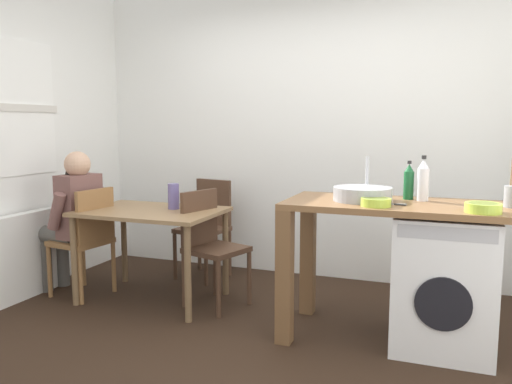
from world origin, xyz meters
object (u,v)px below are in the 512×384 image
(colander, at_px, (483,207))
(chair_person_seat, at_px, (87,236))
(dining_table, at_px, (151,222))
(chair_spare_by_wall, at_px, (207,222))
(bottle_tall_green, at_px, (409,182))
(seated_person, at_px, (72,215))
(chair_opposite, at_px, (209,241))
(vase, at_px, (174,196))
(washing_machine, at_px, (444,282))
(mixing_bowl, at_px, (376,202))
(bottle_squat_brown, at_px, (423,180))

(colander, bearing_deg, chair_person_seat, 175.26)
(dining_table, height_order, chair_spare_by_wall, chair_spare_by_wall)
(bottle_tall_green, bearing_deg, dining_table, -178.74)
(chair_person_seat, bearing_deg, seated_person, 90.00)
(chair_person_seat, bearing_deg, chair_opposite, -71.67)
(dining_table, relative_size, seated_person, 0.92)
(chair_person_seat, distance_m, vase, 0.80)
(washing_machine, relative_size, colander, 4.30)
(chair_person_seat, relative_size, colander, 4.50)
(seated_person, distance_m, mixing_bowl, 2.54)
(dining_table, bearing_deg, seated_person, -172.92)
(dining_table, bearing_deg, bottle_squat_brown, 0.04)
(chair_spare_by_wall, bearing_deg, seated_person, 57.89)
(bottle_tall_green, bearing_deg, chair_person_seat, -176.50)
(mixing_bowl, bearing_deg, seated_person, 174.37)
(chair_spare_by_wall, height_order, washing_machine, chair_spare_by_wall)
(dining_table, relative_size, chair_opposite, 1.22)
(chair_person_seat, bearing_deg, mixing_bowl, -87.23)
(washing_machine, distance_m, mixing_bowl, 0.69)
(washing_machine, height_order, mixing_bowl, mixing_bowl)
(chair_person_seat, bearing_deg, vase, -64.94)
(seated_person, xyz_separation_m, bottle_tall_green, (2.67, 0.13, 0.36))
(colander, bearing_deg, seated_person, 175.08)
(bottle_squat_brown, bearing_deg, colander, -45.88)
(chair_spare_by_wall, xyz_separation_m, colander, (2.29, -1.13, 0.44))
(chair_opposite, relative_size, bottle_tall_green, 3.50)
(dining_table, relative_size, colander, 5.50)
(chair_opposite, bearing_deg, mixing_bowl, 90.20)
(washing_machine, distance_m, bottle_squat_brown, 0.66)
(seated_person, distance_m, washing_machine, 2.93)
(dining_table, bearing_deg, chair_spare_by_wall, 81.55)
(chair_spare_by_wall, relative_size, colander, 4.50)
(dining_table, xyz_separation_m, bottle_tall_green, (1.97, 0.04, 0.39))
(mixing_bowl, bearing_deg, chair_opposite, 162.92)
(bottle_tall_green, xyz_separation_m, vase, (-1.82, 0.06, -0.19))
(washing_machine, xyz_separation_m, bottle_tall_green, (-0.25, 0.18, 0.61))
(seated_person, height_order, mixing_bowl, seated_person)
(washing_machine, bearing_deg, dining_table, 176.45)
(bottle_squat_brown, xyz_separation_m, vase, (-1.91, 0.10, -0.21))
(dining_table, distance_m, vase, 0.27)
(chair_opposite, xyz_separation_m, vase, (-0.33, 0.03, 0.34))
(chair_person_seat, bearing_deg, bottle_tall_green, -78.27)
(dining_table, distance_m, washing_machine, 2.23)
(bottle_tall_green, distance_m, mixing_bowl, 0.42)
(chair_opposite, relative_size, colander, 4.50)
(mixing_bowl, bearing_deg, dining_table, 169.48)
(chair_person_seat, height_order, colander, colander)
(mixing_bowl, bearing_deg, washing_machine, 25.66)
(chair_opposite, height_order, seated_person, seated_person)
(bottle_tall_green, xyz_separation_m, bottle_squat_brown, (0.09, -0.04, 0.02))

